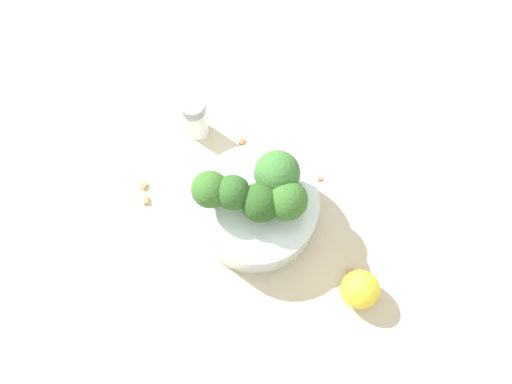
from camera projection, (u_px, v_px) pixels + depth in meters
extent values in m
plane|color=beige|center=(256.00, 215.00, 0.65)|extent=(3.00, 3.00, 0.00)
cylinder|color=silver|center=(256.00, 209.00, 0.63)|extent=(0.16, 0.16, 0.05)
cylinder|color=#8EB770|center=(233.00, 199.00, 0.59)|extent=(0.01, 0.01, 0.03)
sphere|color=#2D5B23|center=(233.00, 192.00, 0.57)|extent=(0.04, 0.04, 0.04)
cylinder|color=#7A9E5B|center=(287.00, 202.00, 0.59)|extent=(0.02, 0.02, 0.02)
sphere|color=#386B28|center=(288.00, 196.00, 0.57)|extent=(0.05, 0.05, 0.05)
cylinder|color=#8EB770|center=(260.00, 208.00, 0.59)|extent=(0.02, 0.02, 0.02)
sphere|color=#28511E|center=(260.00, 202.00, 0.57)|extent=(0.05, 0.05, 0.05)
cylinder|color=#7A9E5B|center=(212.00, 196.00, 0.59)|extent=(0.02, 0.02, 0.03)
sphere|color=#386B28|center=(210.00, 189.00, 0.57)|extent=(0.04, 0.04, 0.04)
cylinder|color=#7A9E5B|center=(276.00, 181.00, 0.60)|extent=(0.02, 0.02, 0.03)
sphere|color=#3D7533|center=(277.00, 173.00, 0.58)|extent=(0.05, 0.05, 0.05)
cylinder|color=silver|center=(196.00, 121.00, 0.67)|extent=(0.03, 0.03, 0.05)
cylinder|color=gray|center=(193.00, 107.00, 0.64)|extent=(0.03, 0.03, 0.02)
sphere|color=yellow|center=(360.00, 289.00, 0.60)|extent=(0.05, 0.05, 0.05)
cube|color=tan|center=(350.00, 270.00, 0.62)|extent=(0.01, 0.01, 0.01)
cube|color=#AD7F4C|center=(320.00, 178.00, 0.67)|extent=(0.01, 0.01, 0.01)
cube|color=#AD7F4C|center=(142.00, 188.00, 0.66)|extent=(0.01, 0.01, 0.01)
cube|color=olive|center=(242.00, 141.00, 0.69)|extent=(0.01, 0.01, 0.01)
cube|color=#AD7F4C|center=(146.00, 200.00, 0.66)|extent=(0.01, 0.01, 0.01)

